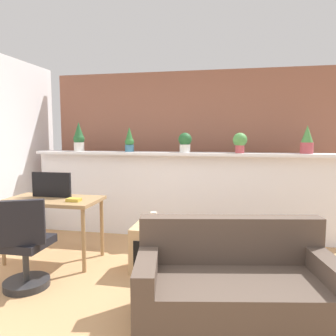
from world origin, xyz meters
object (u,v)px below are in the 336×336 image
Objects in this scene: potted_plant_3 at (240,142)px; side_cube_shelf at (151,248)px; potted_plant_1 at (129,141)px; office_chair at (24,251)px; vase_on_shelf at (154,219)px; potted_plant_4 at (307,140)px; potted_plant_2 at (185,142)px; tv_monitor at (51,185)px; book_on_desk at (74,200)px; potted_plant_0 at (79,138)px; desk at (53,206)px; couch at (235,288)px.

side_cube_shelf is (-0.96, -1.17, -1.16)m from potted_plant_3.
potted_plant_1 is 0.73× the size of side_cube_shelf.
vase_on_shelf is at bearing 30.47° from office_chair.
vase_on_shelf is (-1.80, -1.27, -0.85)m from potted_plant_4.
potted_plant_2 is at bearing 80.55° from side_cube_shelf.
potted_plant_2 is 1.88m from tv_monitor.
potted_plant_2 is 2.49m from office_chair.
office_chair reaches higher than book_on_desk.
potted_plant_0 reaches higher than potted_plant_1.
desk is at bearing 177.42° from side_cube_shelf.
tv_monitor is 0.30× the size of couch.
office_chair is (0.18, -0.81, -0.51)m from tv_monitor.
potted_plant_4 is at bearing 0.73° from potted_plant_0.
potted_plant_4 reaches higher than vase_on_shelf.
potted_plant_4 is 3.34m from tv_monitor.
potted_plant_3 is 1.72m from vase_on_shelf.
potted_plant_1 is 1.79m from side_cube_shelf.
book_on_desk is 2.01m from couch.
desk is 0.35m from book_on_desk.
couch is at bearing -22.73° from desk.
potted_plant_0 is 2.10m from vase_on_shelf.
couch reaches higher than desk.
potted_plant_4 is 2.30× the size of vase_on_shelf.
tv_monitor is at bearing -120.71° from potted_plant_1.
book_on_desk is (0.20, 0.63, 0.38)m from office_chair.
office_chair is 5.55× the size of vase_on_shelf.
potted_plant_0 is 0.89× the size of tv_monitor.
potted_plant_3 is at bearing -2.04° from potted_plant_2.
office_chair reaches higher than side_cube_shelf.
potted_plant_1 reaches higher than office_chair.
potted_plant_4 is (2.47, 0.04, 0.02)m from potted_plant_1.
desk is at bearing 176.63° from vase_on_shelf.
couch is at bearing -114.14° from potted_plant_4.
side_cube_shelf is at bearing 32.05° from office_chair.
potted_plant_0 is 2.69× the size of vase_on_shelf.
potted_plant_4 is 2.50× the size of book_on_desk.
potted_plant_0 is at bearing 179.15° from potted_plant_3.
side_cube_shelf is at bearing -99.45° from potted_plant_2.
office_chair is at bearing -124.37° from potted_plant_2.
potted_plant_4 is 0.34× the size of desk.
side_cube_shelf is (1.20, -0.05, -0.42)m from desk.
potted_plant_4 is 0.41× the size of office_chair.
potted_plant_1 reaches higher than potted_plant_2.
desk is 1.28m from side_cube_shelf.
tv_monitor is 3.28× the size of book_on_desk.
potted_plant_3 is 2.55m from desk.
desk is 1.21× the size of office_chair.
office_chair is at bearing -149.53° from vase_on_shelf.
desk is 0.26m from tv_monitor.
potted_plant_3 is 0.56× the size of tv_monitor.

